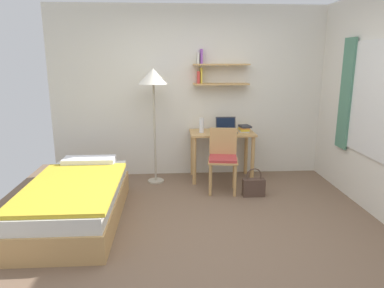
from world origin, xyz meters
TOP-DOWN VIEW (x-y plane):
  - ground_plane at (0.00, 0.00)m, footprint 5.28×5.28m
  - wall_back at (0.01, 2.02)m, footprint 4.40×0.27m
  - bed at (-1.47, 0.37)m, footprint 0.98×1.89m
  - desk at (0.39, 1.70)m, footprint 0.96×0.55m
  - desk_chair at (0.34, 1.20)m, footprint 0.45×0.44m
  - standing_lamp at (-0.61, 1.62)m, footprint 0.44×0.44m
  - laptop at (0.46, 1.71)m, footprint 0.31×0.22m
  - water_bottle at (0.08, 1.67)m, footprint 0.07×0.07m
  - book_stack at (0.73, 1.68)m, footprint 0.18×0.24m
  - handbag at (0.73, 0.97)m, footprint 0.30×0.12m

SIDE VIEW (x-z plane):
  - ground_plane at x=0.00m, z-range 0.00..0.00m
  - handbag at x=0.73m, z-range -0.06..0.33m
  - bed at x=-1.47m, z-range -0.03..0.51m
  - desk_chair at x=0.34m, z-range 0.06..0.93m
  - desk at x=0.39m, z-range 0.22..0.96m
  - book_stack at x=0.73m, z-range 0.74..0.84m
  - laptop at x=0.46m, z-range 0.69..0.90m
  - water_bottle at x=0.08m, z-range 0.74..0.96m
  - wall_back at x=0.01m, z-range 0.01..2.61m
  - standing_lamp at x=-0.61m, z-range 0.66..2.34m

